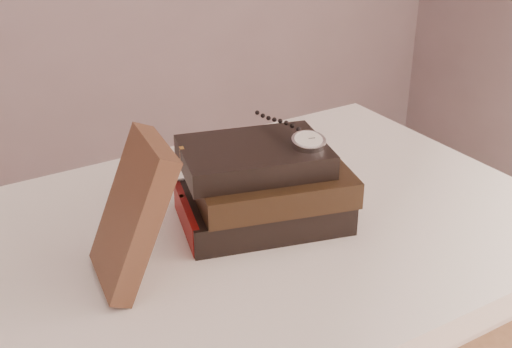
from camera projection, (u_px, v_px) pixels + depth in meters
table at (210, 292)px, 0.95m from camera, size 1.00×0.60×0.75m
book_stack at (263, 187)px, 0.92m from camera, size 0.26×0.21×0.11m
journal at (132, 213)px, 0.78m from camera, size 0.11×0.13×0.18m
pocket_watch at (306, 139)px, 0.90m from camera, size 0.06×0.15×0.02m
eyeglasses at (195, 163)px, 0.96m from camera, size 0.12×0.13×0.05m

